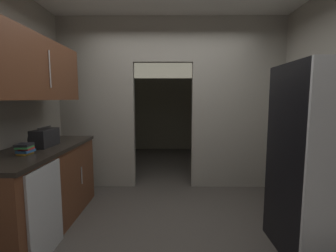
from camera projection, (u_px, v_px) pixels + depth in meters
The scene contains 9 objects.
ground at pixel (171, 236), 2.52m from camera, with size 20.00×20.00×0.00m, color #47423D.
kitchen_partition at pixel (173, 99), 3.83m from camera, with size 3.59×0.12×2.73m.
adjoining_room_shell at pixel (171, 103), 5.88m from camera, with size 3.59×3.04×2.73m.
refrigerator at pixel (322, 161), 2.16m from camera, with size 0.71×0.77×1.77m.
lower_cabinet_run at pixel (40, 188), 2.64m from camera, with size 0.66×1.75×0.92m.
dishwasher at pixel (46, 212), 2.15m from camera, with size 0.02×0.56×0.86m.
upper_cabinet_counterside at pixel (33, 69), 2.49m from camera, with size 0.36×1.57×0.65m.
boombox at pixel (45, 138), 2.68m from camera, with size 0.18×0.37×0.22m.
book_stack at pixel (25, 149), 2.29m from camera, with size 0.14×0.16×0.11m.
Camera 1 is at (-0.02, -2.37, 1.45)m, focal length 25.25 mm.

